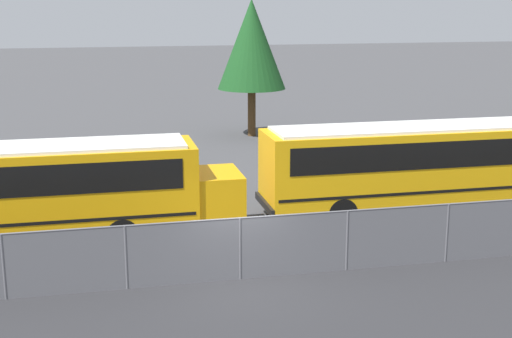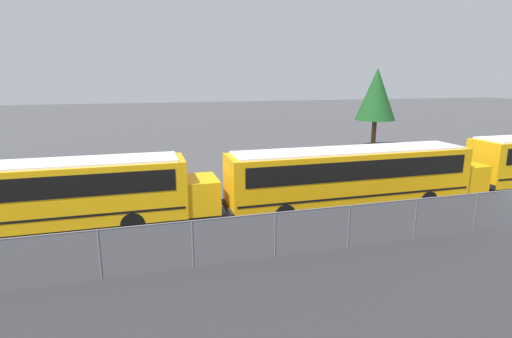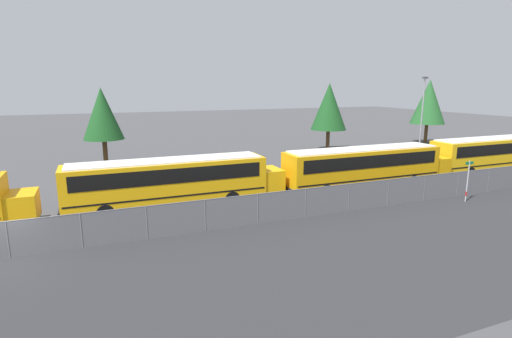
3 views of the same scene
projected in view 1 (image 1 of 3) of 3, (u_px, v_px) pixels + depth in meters
ground_plane at (240, 279)px, 19.52m from camera, size 200.00×200.00×0.00m
fence at (240, 248)px, 19.31m from camera, size 128.45×0.07×1.77m
school_bus_3 at (1, 188)px, 21.59m from camera, size 14.03×2.46×3.17m
school_bus_4 at (443, 160)px, 25.43m from camera, size 14.03×2.46×3.17m
tree_0 at (252, 45)px, 38.88m from camera, size 3.74×3.74×7.52m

